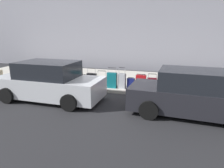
% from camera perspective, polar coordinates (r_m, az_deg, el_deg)
% --- Properties ---
extents(ground_plane, '(40.00, 40.00, 0.00)m').
position_cam_1_polar(ground_plane, '(9.57, -5.36, -2.20)').
color(ground_plane, black).
extents(sidewalk_curb, '(18.00, 5.00, 0.14)m').
position_cam_1_polar(sidewalk_curb, '(11.83, -0.90, 1.53)').
color(sidewalk_curb, '#ADA89E').
rests_on(sidewalk_curb, ground_plane).
extents(suitcase_teal_0, '(0.44, 0.26, 0.92)m').
position_cam_1_polar(suitcase_teal_0, '(9.34, 20.60, -0.74)').
color(suitcase_teal_0, '#0F606B').
rests_on(suitcase_teal_0, sidewalk_curb).
extents(suitcase_olive_1, '(0.44, 0.20, 1.01)m').
position_cam_1_polar(suitcase_olive_1, '(9.23, 17.54, -0.05)').
color(suitcase_olive_1, '#59601E').
rests_on(suitcase_olive_1, sidewalk_curb).
extents(suitcase_black_2, '(0.40, 0.24, 0.70)m').
position_cam_1_polar(suitcase_black_2, '(9.21, 14.49, -0.31)').
color(suitcase_black_2, black).
rests_on(suitcase_black_2, sidewalk_curb).
extents(suitcase_maroon_3, '(0.44, 0.23, 0.83)m').
position_cam_1_polar(suitcase_maroon_3, '(9.23, 11.52, -0.17)').
color(suitcase_maroon_3, maroon).
rests_on(suitcase_maroon_3, sidewalk_curb).
extents(suitcase_red_4, '(0.48, 0.22, 0.77)m').
position_cam_1_polar(suitcase_red_4, '(9.33, 8.40, 0.42)').
color(suitcase_red_4, red).
rests_on(suitcase_red_4, sidewalk_curb).
extents(suitcase_navy_5, '(0.37, 0.22, 0.57)m').
position_cam_1_polar(suitcase_navy_5, '(9.49, 5.52, 0.14)').
color(suitcase_navy_5, navy).
rests_on(suitcase_navy_5, sidewalk_curb).
extents(suitcase_silver_6, '(0.38, 0.23, 1.04)m').
position_cam_1_polar(suitcase_silver_6, '(9.48, 2.87, 0.89)').
color(suitcase_silver_6, '#9EA0A8').
rests_on(suitcase_silver_6, sidewalk_curb).
extents(suitcase_teal_7, '(0.47, 0.23, 1.01)m').
position_cam_1_polar(suitcase_teal_7, '(9.58, 0.00, 1.10)').
color(suitcase_teal_7, '#0F606B').
rests_on(suitcase_teal_7, sidewalk_curb).
extents(suitcase_olive_8, '(0.49, 0.25, 0.82)m').
position_cam_1_polar(suitcase_olive_8, '(9.82, -2.93, 0.74)').
color(suitcase_olive_8, '#59601E').
rests_on(suitcase_olive_8, sidewalk_curb).
extents(suitcase_black_9, '(0.49, 0.22, 0.93)m').
position_cam_1_polar(suitcase_black_9, '(9.98, -5.94, 1.28)').
color(suitcase_black_9, black).
rests_on(suitcase_black_9, sidewalk_curb).
extents(suitcase_maroon_10, '(0.39, 0.19, 0.58)m').
position_cam_1_polar(suitcase_maroon_10, '(10.23, -8.45, 1.15)').
color(suitcase_maroon_10, maroon).
rests_on(suitcase_maroon_10, sidewalk_curb).
extents(suitcase_red_11, '(0.47, 0.22, 0.62)m').
position_cam_1_polar(suitcase_red_11, '(10.39, -11.08, 1.37)').
color(suitcase_red_11, red).
rests_on(suitcase_red_11, sidewalk_curb).
extents(fire_hydrant, '(0.39, 0.21, 0.81)m').
position_cam_1_polar(fire_hydrant, '(10.74, -14.80, 2.37)').
color(fire_hydrant, '#99999E').
rests_on(fire_hydrant, sidewalk_curb).
extents(bollard_post, '(0.12, 0.12, 0.69)m').
position_cam_1_polar(bollard_post, '(10.89, -17.38, 1.93)').
color(bollard_post, '#333338').
rests_on(bollard_post, sidewalk_curb).
extents(parked_car_charcoal_0, '(4.30, 2.15, 1.59)m').
position_cam_1_polar(parked_car_charcoal_0, '(7.24, 22.18, -2.77)').
color(parked_car_charcoal_0, black).
rests_on(parked_car_charcoal_0, ground_plane).
extents(parked_car_silver_1, '(4.55, 2.04, 1.63)m').
position_cam_1_polar(parked_car_silver_1, '(8.64, -17.83, 0.51)').
color(parked_car_silver_1, '#B2B5BA').
rests_on(parked_car_silver_1, ground_plane).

